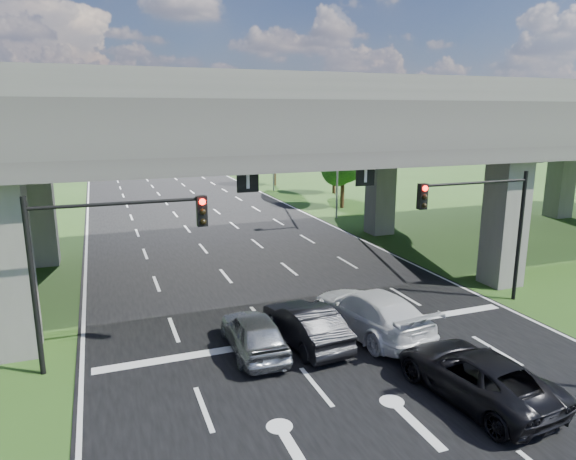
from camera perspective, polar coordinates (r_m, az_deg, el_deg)
ground at (r=17.79m, az=8.65°, el=-15.86°), size 160.00×160.00×0.00m
road at (r=26.20m, az=-2.04°, el=-6.01°), size 18.00×120.00×0.03m
overpass at (r=26.69m, az=-3.57°, el=11.63°), size 80.00×15.00×10.00m
signal_right at (r=23.83m, az=20.96°, el=1.59°), size 5.76×0.54×6.00m
signal_left at (r=18.00m, az=-19.94°, el=-1.81°), size 5.76×0.54×6.00m
streetlight_far at (r=41.66m, az=5.06°, el=9.23°), size 3.38×0.25×10.00m
streetlight_beyond at (r=56.50m, az=-2.04°, el=10.24°), size 3.38×0.25×10.00m
tree_left_near at (r=40.17m, az=-29.39°, el=6.01°), size 4.50×4.50×7.80m
tree_left_far at (r=55.86m, az=-26.04°, el=8.20°), size 4.80×4.80×8.32m
tree_right_near at (r=46.64m, az=6.20°, el=7.93°), size 4.20×4.20×7.28m
tree_right_mid at (r=55.14m, az=5.25°, el=8.39°), size 3.91×3.90×6.76m
tree_right_far at (r=60.96m, az=-1.48°, el=9.48°), size 4.50×4.50×7.80m
car_silver at (r=18.89m, az=-3.82°, el=-11.31°), size 1.87×4.43×1.49m
car_dark at (r=19.50m, az=1.95°, el=-10.43°), size 2.02×4.76×1.53m
car_white at (r=20.58m, az=9.08°, el=-9.00°), size 3.19×6.21×1.72m
car_trailing at (r=17.11m, az=20.13°, el=-14.87°), size 3.00×5.55×1.48m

